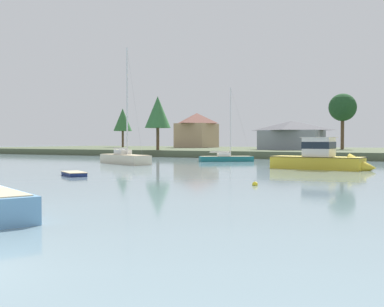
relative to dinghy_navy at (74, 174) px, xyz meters
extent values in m
cube|color=navy|center=(0.00, 0.00, -0.03)|extent=(3.23, 2.74, 0.43)
cube|color=#C6B289|center=(0.00, 0.00, 0.19)|extent=(3.39, 2.89, 0.05)
cube|color=tan|center=(0.00, 0.00, 0.15)|extent=(0.71, 1.04, 0.03)
cube|color=gold|center=(15.09, 18.52, 0.16)|extent=(9.10, 3.68, 1.95)
cone|color=gold|center=(19.52, 18.16, 0.16)|extent=(2.70, 2.86, 2.66)
cube|color=black|center=(15.09, 18.52, 1.11)|extent=(9.29, 3.81, 0.05)
cube|color=silver|center=(15.27, 18.51, 2.09)|extent=(2.90, 2.58, 1.89)
cube|color=#19232D|center=(15.27, 18.51, 2.27)|extent=(2.96, 2.63, 0.68)
cube|color=beige|center=(15.27, 18.51, 3.06)|extent=(3.26, 2.98, 0.06)
cylinder|color=silver|center=(15.27, 18.51, 3.99)|extent=(0.03, 0.03, 1.80)
cube|color=#196B70|center=(0.00, 29.83, -0.02)|extent=(7.01, 5.91, 1.17)
cube|color=#CCB78E|center=(0.00, 29.83, 0.59)|extent=(6.52, 5.46, 0.04)
cube|color=silver|center=(-0.29, 29.61, 0.83)|extent=(2.02, 1.95, 0.44)
cylinder|color=silver|center=(0.47, 30.18, 5.30)|extent=(0.15, 0.15, 9.39)
cylinder|color=silver|center=(-0.70, 29.31, 1.15)|extent=(2.41, 1.84, 0.12)
cylinder|color=silver|center=(-0.70, 29.31, 1.20)|extent=(2.19, 1.68, 0.14)
cylinder|color=#999999|center=(1.65, 31.05, 5.28)|extent=(2.37, 1.77, 9.35)
cube|color=beige|center=(-8.30, 17.89, 0.05)|extent=(9.49, 6.31, 1.89)
cube|color=#CCB78E|center=(-8.30, 17.89, 1.01)|extent=(8.86, 5.80, 0.04)
cube|color=silver|center=(-8.73, 18.10, 1.32)|extent=(2.52, 2.25, 0.57)
cylinder|color=silver|center=(-7.63, 17.55, 7.50)|extent=(0.19, 0.19, 12.95)
cylinder|color=silver|center=(-9.32, 18.40, 1.70)|extent=(3.45, 1.83, 0.15)
cylinder|color=silver|center=(-9.32, 18.40, 1.75)|extent=(3.11, 1.65, 0.14)
cylinder|color=#999999|center=(-5.94, 16.70, 7.48)|extent=(3.40, 1.72, 12.90)
sphere|color=yellow|center=(15.78, -0.63, -0.05)|extent=(0.36, 0.36, 0.36)
torus|color=#333338|center=(15.78, -0.63, 0.17)|extent=(0.12, 0.12, 0.02)
cylinder|color=brown|center=(8.61, 65.87, 4.53)|extent=(0.66, 0.66, 7.00)
sphere|color=#1E4723|center=(8.61, 65.87, 9.24)|extent=(5.38, 5.38, 5.38)
cylinder|color=brown|center=(-46.11, 67.83, 4.44)|extent=(0.55, 0.55, 6.80)
cone|color=#336B38|center=(-46.11, 67.83, 8.06)|extent=(4.69, 4.69, 5.74)
cylinder|color=brown|center=(-19.69, 43.19, 4.33)|extent=(0.55, 0.55, 6.60)
cone|color=#336B38|center=(-19.69, 43.19, 7.94)|extent=(4.70, 4.70, 5.74)
cube|color=gray|center=(1.03, 57.33, 2.84)|extent=(10.75, 8.28, 3.62)
pyramid|color=#47474C|center=(1.03, 57.33, 5.53)|extent=(11.61, 8.94, 1.76)
cube|color=tan|center=(-27.30, 72.69, 3.96)|extent=(7.69, 9.32, 5.86)
pyramid|color=brown|center=(-27.30, 72.69, 8.18)|extent=(8.31, 10.06, 2.59)
camera|label=1|loc=(26.42, -28.61, 2.74)|focal=43.76mm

